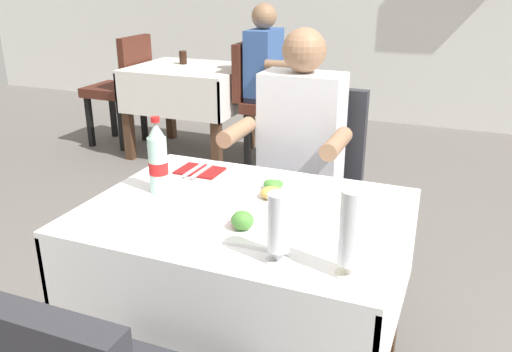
% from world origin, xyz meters
% --- Properties ---
extents(main_dining_table, '(1.04, 0.79, 0.75)m').
position_xyz_m(main_dining_table, '(-0.13, -0.02, 0.56)').
color(main_dining_table, white).
rests_on(main_dining_table, ground).
extents(chair_far_diner_seat, '(0.44, 0.50, 0.97)m').
position_xyz_m(chair_far_diner_seat, '(-0.13, 0.76, 0.55)').
color(chair_far_diner_seat, '#2D2D33').
rests_on(chair_far_diner_seat, ground).
extents(seated_diner_far, '(0.50, 0.46, 1.26)m').
position_xyz_m(seated_diner_far, '(-0.17, 0.66, 0.71)').
color(seated_diner_far, '#282D42').
rests_on(seated_diner_far, ground).
extents(plate_near_camera, '(0.24, 0.24, 0.07)m').
position_xyz_m(plate_near_camera, '(-0.07, -0.16, 0.76)').
color(plate_near_camera, white).
rests_on(plate_near_camera, main_dining_table).
extents(plate_far_diner, '(0.26, 0.26, 0.05)m').
position_xyz_m(plate_far_diner, '(-0.08, 0.12, 0.76)').
color(plate_far_diner, white).
rests_on(plate_far_diner, main_dining_table).
extents(beer_glass_left, '(0.07, 0.07, 0.20)m').
position_xyz_m(beer_glass_left, '(0.09, -0.30, 0.85)').
color(beer_glass_left, white).
rests_on(beer_glass_left, main_dining_table).
extents(beer_glass_middle, '(0.07, 0.07, 0.24)m').
position_xyz_m(beer_glass_middle, '(0.28, -0.30, 0.86)').
color(beer_glass_middle, white).
rests_on(beer_glass_middle, main_dining_table).
extents(cola_bottle_primary, '(0.07, 0.07, 0.27)m').
position_xyz_m(cola_bottle_primary, '(-0.47, -0.00, 0.87)').
color(cola_bottle_primary, silver).
rests_on(cola_bottle_primary, main_dining_table).
extents(napkin_cutlery_set, '(0.17, 0.19, 0.01)m').
position_xyz_m(napkin_cutlery_set, '(-0.43, 0.23, 0.75)').
color(napkin_cutlery_set, maroon).
rests_on(napkin_cutlery_set, main_dining_table).
extents(background_dining_table, '(0.93, 0.79, 0.75)m').
position_xyz_m(background_dining_table, '(-1.67, 2.38, 0.56)').
color(background_dining_table, white).
rests_on(background_dining_table, ground).
extents(background_chair_left, '(0.50, 0.44, 0.97)m').
position_xyz_m(background_chair_left, '(-2.34, 2.38, 0.55)').
color(background_chair_left, '#4C2319').
rests_on(background_chair_left, ground).
extents(background_chair_right, '(0.50, 0.44, 0.97)m').
position_xyz_m(background_chair_right, '(-1.00, 2.38, 0.55)').
color(background_chair_right, '#4C2319').
rests_on(background_chair_right, ground).
extents(background_patron, '(0.46, 0.50, 1.26)m').
position_xyz_m(background_patron, '(-0.95, 2.38, 0.71)').
color(background_patron, '#282D42').
rests_on(background_patron, ground).
extents(background_table_tumbler, '(0.06, 0.06, 0.11)m').
position_xyz_m(background_table_tumbler, '(-1.78, 2.49, 0.80)').
color(background_table_tumbler, black).
rests_on(background_table_tumbler, background_dining_table).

